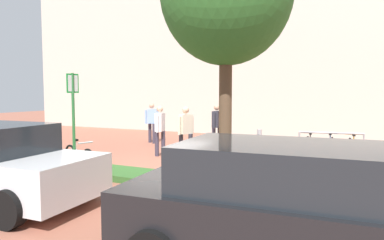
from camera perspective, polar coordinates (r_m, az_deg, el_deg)
The scene contains 12 objects.
ground_plane at distance 10.68m, azimuth -4.78°, elevation -7.19°, with size 60.00×60.00×0.00m, color #9E5B47.
building_facade at distance 18.71m, azimuth 8.91°, elevation 13.12°, with size 28.00×1.20×10.00m, color beige.
planter_strip at distance 8.80m, azimuth -7.62°, elevation -9.19°, with size 7.00×1.10×0.16m, color #336028.
parking_sign_post at distance 10.02m, azimuth -18.90°, elevation 1.90°, with size 0.11×0.36×2.69m.
bike_at_sign at distance 10.27m, azimuth -18.02°, elevation -5.88°, with size 1.61×0.63×0.86m.
bike_rack_cluster at distance 12.80m, azimuth 21.76°, elevation -3.98°, with size 2.09×1.70×0.83m.
bollard_steel at distance 12.29m, azimuth 10.96°, elevation -3.60°, with size 0.16×0.16×0.90m, color #ADADB2.
person_suited_dark at distance 13.29m, azimuth 4.06°, elevation -0.62°, with size 0.30×0.61×1.72m.
person_casual_tan at distance 15.08m, azimuth -6.60°, elevation -0.05°, with size 0.54×0.41×1.72m.
person_shirt_white at distance 11.94m, azimuth -5.28°, elevation -1.20°, with size 0.31×0.60×1.72m.
person_shirt_blue at distance 11.12m, azimuth -1.03°, elevation -1.59°, with size 0.46×0.56×1.72m.
car_black_suv at distance 4.45m, azimuth 16.22°, elevation -13.90°, with size 4.40×2.22×1.54m.
Camera 1 is at (5.25, -9.05, 2.14)m, focal length 32.53 mm.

